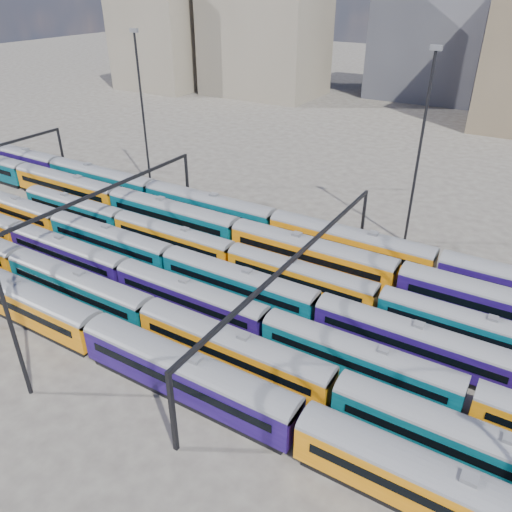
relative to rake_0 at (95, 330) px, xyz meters
The scene contains 12 objects.
ground 15.72m from the rake_0, 75.98° to the left, with size 500.00×500.00×0.00m, color #3E3935.
rake_0 is the anchor object (origin of this frame).
rake_1 13.41m from the rake_0, 21.90° to the left, with size 142.81×2.98×5.02m.
rake_2 16.57m from the rake_0, 37.14° to the left, with size 114.82×2.80×4.71m.
rake_3 20.11m from the rake_0, 131.77° to the left, with size 138.72×2.90×4.87m.
rake_4 29.23m from the rake_0, 43.18° to the left, with size 112.75×2.75×4.62m.
rake_5 27.37m from the rake_0, 114.04° to the left, with size 109.41×3.20×5.40m.
rake_6 31.15m from the rake_0, 105.64° to the left, with size 110.68×3.24×5.47m.
gantry_1 22.47m from the rake_0, 137.30° to the left, with size 0.35×40.35×8.03m.
gantry_2 20.73m from the rake_0, 47.50° to the left, with size 0.35×40.35×8.03m.
mast_1 46.72m from the rake_0, 125.36° to the left, with size 1.40×0.50×25.60m.
mast_3 44.68m from the rake_0, 64.33° to the left, with size 1.40×0.50×25.60m.
Camera 1 is at (29.24, -39.69, 32.41)m, focal length 35.00 mm.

